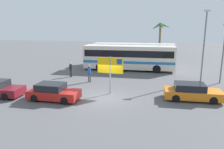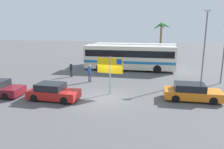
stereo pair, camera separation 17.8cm
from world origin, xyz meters
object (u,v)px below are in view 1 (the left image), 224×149
at_px(car_orange, 192,92).
at_px(pedestrian_crossing_lot, 71,68).
at_px(car_red, 53,92).
at_px(bus_rear_coach, 133,53).
at_px(pedestrian_near_sign, 89,72).
at_px(ferry_sign, 111,67).
at_px(bus_front_coach, 129,56).

xyz_separation_m(car_orange, pedestrian_crossing_lot, (-12.14, 5.50, 0.33)).
bearing_deg(car_red, pedestrian_crossing_lot, 103.09).
distance_m(bus_rear_coach, pedestrian_near_sign, 10.96).
bearing_deg(car_red, ferry_sign, 31.53).
xyz_separation_m(bus_rear_coach, car_red, (-4.76, -16.13, -1.15)).
bearing_deg(pedestrian_crossing_lot, ferry_sign, 59.28).
bearing_deg(pedestrian_near_sign, bus_rear_coach, -14.55).
xyz_separation_m(ferry_sign, pedestrian_crossing_lot, (-5.62, 5.21, -1.36)).
bearing_deg(car_orange, car_red, -169.45).
height_order(bus_rear_coach, pedestrian_near_sign, bus_rear_coach).
distance_m(ferry_sign, pedestrian_near_sign, 4.67).
relative_size(ferry_sign, pedestrian_near_sign, 1.76).
height_order(ferry_sign, car_orange, ferry_sign).
height_order(bus_rear_coach, car_red, bus_rear_coach).
distance_m(bus_rear_coach, car_orange, 15.30).
relative_size(bus_front_coach, car_orange, 2.67).
relative_size(bus_front_coach, pedestrian_near_sign, 6.34).
relative_size(bus_rear_coach, pedestrian_near_sign, 6.34).
bearing_deg(car_red, pedestrian_near_sign, 80.03).
bearing_deg(bus_rear_coach, ferry_sign, -92.65).
height_order(car_orange, pedestrian_crossing_lot, pedestrian_crossing_lot).
bearing_deg(pedestrian_near_sign, car_red, 172.48).
distance_m(bus_front_coach, ferry_sign, 10.30).
relative_size(ferry_sign, car_red, 0.79).
distance_m(ferry_sign, pedestrian_crossing_lot, 7.78).
relative_size(bus_rear_coach, car_red, 2.87).
bearing_deg(bus_front_coach, pedestrian_crossing_lot, -139.75).
bearing_deg(bus_front_coach, pedestrian_near_sign, -115.60).
height_order(bus_front_coach, ferry_sign, ferry_sign).
bearing_deg(ferry_sign, bus_rear_coach, 92.91).
bearing_deg(pedestrian_crossing_lot, car_red, 23.32).
distance_m(bus_rear_coach, pedestrian_crossing_lot, 10.65).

